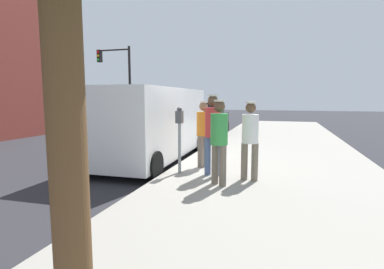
# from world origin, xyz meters

# --- Properties ---
(ground_plane) EXTENTS (80.00, 80.00, 0.00)m
(ground_plane) POSITION_xyz_m (0.00, 0.00, 0.00)
(ground_plane) COLOR #2D2D33
(sidewalk_slab) EXTENTS (5.00, 32.00, 0.15)m
(sidewalk_slab) POSITION_xyz_m (3.50, 0.00, 0.07)
(sidewalk_slab) COLOR #9E998E
(sidewalk_slab) RESTS_ON ground
(parking_meter_near) EXTENTS (0.14, 0.18, 1.52)m
(parking_meter_near) POSITION_xyz_m (1.35, -0.69, 1.18)
(parking_meter_near) COLOR gray
(parking_meter_near) RESTS_ON sidewalk_slab
(pedestrian_in_orange) EXTENTS (0.34, 0.34, 1.64)m
(pedestrian_in_orange) POSITION_xyz_m (1.72, 0.07, 1.09)
(pedestrian_in_orange) COLOR #726656
(pedestrian_in_orange) RESTS_ON sidewalk_slab
(pedestrian_in_white) EXTENTS (0.36, 0.34, 1.65)m
(pedestrian_in_white) POSITION_xyz_m (2.97, -0.90, 1.09)
(pedestrian_in_white) COLOR #726656
(pedestrian_in_white) RESTS_ON sidewalk_slab
(pedestrian_in_red) EXTENTS (0.36, 0.34, 1.80)m
(pedestrian_in_red) POSITION_xyz_m (2.13, -0.71, 1.19)
(pedestrian_in_red) COLOR #4C608C
(pedestrian_in_red) RESTS_ON sidewalk_slab
(pedestrian_in_green) EXTENTS (0.34, 0.34, 1.69)m
(pedestrian_in_green) POSITION_xyz_m (2.42, -1.42, 1.12)
(pedestrian_in_green) COLOR #726656
(pedestrian_in_green) RESTS_ON sidewalk_slab
(parked_van) EXTENTS (2.21, 5.23, 2.15)m
(parked_van) POSITION_xyz_m (-0.15, 1.02, 1.15)
(parked_van) COLOR white
(parked_van) RESTS_ON ground
(parked_sedan_ahead) EXTENTS (2.05, 4.45, 1.65)m
(parked_sedan_ahead) POSITION_xyz_m (-0.17, 7.79, 0.75)
(parked_sedan_ahead) COLOR black
(parked_sedan_ahead) RESTS_ON ground
(traffic_light_corner) EXTENTS (2.48, 0.42, 5.20)m
(traffic_light_corner) POSITION_xyz_m (-6.87, 10.81, 3.52)
(traffic_light_corner) COLOR black
(traffic_light_corner) RESTS_ON ground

